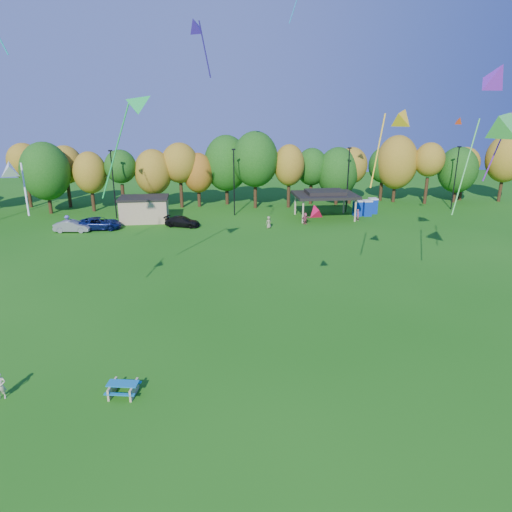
{
  "coord_description": "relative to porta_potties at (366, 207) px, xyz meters",
  "views": [
    {
      "loc": [
        -2.4,
        -22.09,
        14.6
      ],
      "look_at": [
        0.96,
        6.0,
        5.23
      ],
      "focal_mm": 32.0,
      "sensor_mm": 36.0,
      "label": 1
    }
  ],
  "objects": [
    {
      "name": "porta_potties",
      "position": [
        0.0,
        0.0,
        0.0
      ],
      "size": [
        3.75,
        2.44,
        2.18
      ],
      "color": "#0C30A4",
      "rests_on": "ground"
    },
    {
      "name": "car_c",
      "position": [
        -35.31,
        -3.59,
        -0.35
      ],
      "size": [
        5.4,
        2.56,
        1.49
      ],
      "primitive_type": "imported",
      "rotation": [
        0.0,
        0.0,
        1.55
      ],
      "color": "#0D194F",
      "rests_on": "ground"
    },
    {
      "name": "kite_3",
      "position": [
        -15.04,
        -30.74,
        6.82
      ],
      "size": [
        1.16,
        1.45,
        1.37
      ],
      "color": "#EC0D3B"
    },
    {
      "name": "lamp_posts",
      "position": [
        -18.19,
        2.01,
        3.8
      ],
      "size": [
        64.5,
        0.25,
        9.09
      ],
      "color": "black",
      "rests_on": "ground"
    },
    {
      "name": "far_person_1",
      "position": [
        -39.19,
        -3.12,
        -0.21
      ],
      "size": [
        1.3,
        1.01,
        1.77
      ],
      "primitive_type": "imported",
      "rotation": [
        0.0,
        0.0,
        0.35
      ],
      "color": "#5450B0",
      "rests_on": "ground"
    },
    {
      "name": "kite_0",
      "position": [
        4.24,
        -13.55,
        12.02
      ],
      "size": [
        0.99,
        1.25,
        1.14
      ],
      "color": "red"
    },
    {
      "name": "far_person_2",
      "position": [
        -9.51,
        -4.17,
        -0.33
      ],
      "size": [
        1.43,
        1.19,
        1.53
      ],
      "primitive_type": "imported",
      "rotation": [
        0.0,
        0.0,
        0.61
      ],
      "color": "#A24357",
      "rests_on": "ground"
    },
    {
      "name": "kite_8",
      "position": [
        -32.7,
        -34.21,
        10.34
      ],
      "size": [
        1.42,
        2.2,
        3.46
      ],
      "color": "silver"
    },
    {
      "name": "far_person_4",
      "position": [
        -2.14,
        -3.02,
        -0.33
      ],
      "size": [
        0.49,
        0.63,
        1.53
      ],
      "primitive_type": "imported",
      "rotation": [
        0.0,
        0.0,
        1.82
      ],
      "color": "#9A4865",
      "rests_on": "ground"
    },
    {
      "name": "far_person_3",
      "position": [
        -14.48,
        -5.61,
        -0.33
      ],
      "size": [
        0.89,
        0.76,
        1.53
      ],
      "primitive_type": "imported",
      "rotation": [
        0.0,
        0.0,
        3.59
      ],
      "color": "gray",
      "rests_on": "ground"
    },
    {
      "name": "kite_9",
      "position": [
        -26.37,
        -27.2,
        13.61
      ],
      "size": [
        4.49,
        1.92,
        7.54
      ],
      "color": "green"
    },
    {
      "name": "kite_10",
      "position": [
        -1.45,
        -27.54,
        15.48
      ],
      "size": [
        2.3,
        5.25,
        8.7
      ],
      "color": "purple"
    },
    {
      "name": "tree_line",
      "position": [
        -21.21,
        7.52,
        4.82
      ],
      "size": [
        93.57,
        10.55,
        11.15
      ],
      "color": "black",
      "rests_on": "ground"
    },
    {
      "name": "kite_5",
      "position": [
        -22.6,
        -22.04,
        19.14
      ],
      "size": [
        2.01,
        2.65,
        4.49
      ],
      "color": "navy"
    },
    {
      "name": "kite_6",
      "position": [
        -9.94,
        -31.51,
        12.83
      ],
      "size": [
        2.71,
        2.99,
        5.54
      ],
      "color": "yellow"
    },
    {
      "name": "car_b",
      "position": [
        -38.29,
        -4.43,
        -0.39
      ],
      "size": [
        4.42,
        1.99,
        1.41
      ],
      "primitive_type": "imported",
      "rotation": [
        0.0,
        0.0,
        1.45
      ],
      "color": "gray",
      "rests_on": "ground"
    },
    {
      "name": "pavilion",
      "position": [
        -6.19,
        -0.99,
        2.13
      ],
      "size": [
        8.2,
        6.2,
        3.77
      ],
      "color": "tan",
      "rests_on": "ground"
    },
    {
      "name": "kite_11",
      "position": [
        -2.2,
        -30.59,
        12.45
      ],
      "size": [
        4.69,
        3.91,
        8.05
      ],
      "color": "green"
    },
    {
      "name": "ground",
      "position": [
        -20.19,
        -37.99,
        -1.1
      ],
      "size": [
        160.0,
        160.0,
        0.0
      ],
      "primitive_type": "plane",
      "color": "#19600F",
      "rests_on": "ground"
    },
    {
      "name": "car_a",
      "position": [
        -37.85,
        -3.86,
        -0.46
      ],
      "size": [
        3.89,
        1.98,
        1.27
      ],
      "primitive_type": "imported",
      "rotation": [
        0.0,
        0.0,
        1.44
      ],
      "color": "silver",
      "rests_on": "ground"
    },
    {
      "name": "picnic_table",
      "position": [
        -27.11,
        -38.73,
        -0.69
      ],
      "size": [
        1.83,
        1.61,
        0.7
      ],
      "rotation": [
        0.0,
        0.0,
        -0.19
      ],
      "color": "tan",
      "rests_on": "ground"
    },
    {
      "name": "car_d",
      "position": [
        -25.17,
        -3.43,
        -0.45
      ],
      "size": [
        4.81,
        3.22,
        1.29
      ],
      "primitive_type": "imported",
      "rotation": [
        0.0,
        0.0,
        1.22
      ],
      "color": "black",
      "rests_on": "ground"
    },
    {
      "name": "kite_flyer",
      "position": [
        -33.37,
        -38.31,
        -0.35
      ],
      "size": [
        0.61,
        0.46,
        1.5
      ],
      "primitive_type": "imported",
      "rotation": [
        0.0,
        0.0,
        0.19
      ],
      "color": "beige",
      "rests_on": "ground"
    },
    {
      "name": "utility_building",
      "position": [
        -30.19,
        0.01,
        0.54
      ],
      "size": [
        6.3,
        4.3,
        3.25
      ],
      "color": "tan",
      "rests_on": "ground"
    }
  ]
}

